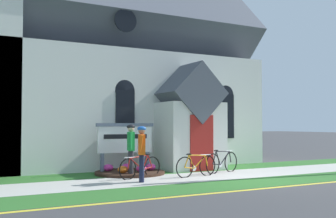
% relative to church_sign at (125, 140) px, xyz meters
% --- Properties ---
extents(ground, '(140.00, 140.00, 0.00)m').
position_rel_church_sign_xyz_m(ground, '(2.94, 0.14, -1.20)').
color(ground, '#3D3D3F').
extents(sidewalk_slab, '(32.00, 2.21, 0.01)m').
position_rel_church_sign_xyz_m(sidewalk_slab, '(0.29, -2.20, -1.19)').
color(sidewalk_slab, '#B7B5AD').
rests_on(sidewalk_slab, ground).
extents(grass_verge, '(32.00, 1.73, 0.01)m').
position_rel_church_sign_xyz_m(grass_verge, '(0.29, -4.17, -1.19)').
color(grass_verge, '#2D6628').
rests_on(grass_verge, ground).
extents(church_lawn, '(24.00, 1.87, 0.01)m').
position_rel_church_sign_xyz_m(church_lawn, '(0.29, -0.16, -1.19)').
color(church_lawn, '#2D6628').
rests_on(church_lawn, ground).
extents(curb_paint_stripe, '(28.00, 0.16, 0.01)m').
position_rel_church_sign_xyz_m(curb_paint_stripe, '(0.29, -5.19, -1.19)').
color(curb_paint_stripe, yellow).
rests_on(curb_paint_stripe, ground).
extents(church_building, '(14.02, 12.68, 13.10)m').
position_rel_church_sign_xyz_m(church_building, '(-0.06, 5.87, 3.41)').
color(church_building, silver).
rests_on(church_building, ground).
extents(church_sign, '(2.18, 0.18, 1.79)m').
position_rel_church_sign_xyz_m(church_sign, '(0.00, 0.00, 0.00)').
color(church_sign, slate).
rests_on(church_sign, ground).
extents(flower_bed, '(2.46, 2.46, 0.34)m').
position_rel_church_sign_xyz_m(flower_bed, '(0.00, -0.43, -1.11)').
color(flower_bed, '#382319').
rests_on(flower_bed, ground).
extents(bicycle_green, '(1.67, 0.54, 0.80)m').
position_rel_church_sign_xyz_m(bicycle_green, '(-0.14, -1.64, -0.83)').
color(bicycle_green, black).
rests_on(bicycle_green, ground).
extents(bicycle_blue, '(1.68, 0.26, 0.80)m').
position_rel_church_sign_xyz_m(bicycle_blue, '(1.67, -2.13, -0.83)').
color(bicycle_blue, black).
rests_on(bicycle_blue, ground).
extents(bicycle_red, '(1.74, 0.57, 0.86)m').
position_rel_church_sign_xyz_m(bicycle_red, '(3.07, -1.64, -0.81)').
color(bicycle_red, black).
rests_on(bicycle_red, ground).
extents(cyclist_in_blue_jersey, '(0.33, 0.67, 1.75)m').
position_rel_church_sign_xyz_m(cyclist_in_blue_jersey, '(-0.22, -1.03, -0.16)').
color(cyclist_in_blue_jersey, '#2D2D33').
rests_on(cyclist_in_blue_jersey, ground).
extents(cyclist_in_green_jersey, '(0.37, 0.71, 1.69)m').
position_rel_church_sign_xyz_m(cyclist_in_green_jersey, '(-0.49, -2.51, -0.20)').
color(cyclist_in_green_jersey, '#191E38').
rests_on(cyclist_in_green_jersey, ground).
extents(roadside_conifer, '(2.87, 2.87, 7.16)m').
position_rel_church_sign_xyz_m(roadside_conifer, '(8.02, 6.20, 3.42)').
color(roadside_conifer, '#4C3823').
rests_on(roadside_conifer, ground).
extents(distant_hill, '(75.41, 39.82, 18.55)m').
position_rel_church_sign_xyz_m(distant_hill, '(2.42, 53.46, -1.20)').
color(distant_hill, '#847A5B').
rests_on(distant_hill, ground).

